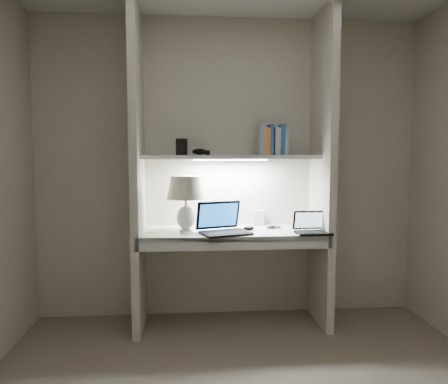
{
  "coord_description": "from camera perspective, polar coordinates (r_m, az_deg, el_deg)",
  "views": [
    {
      "loc": [
        -0.34,
        -2.18,
        1.38
      ],
      "look_at": [
        -0.07,
        1.05,
        1.09
      ],
      "focal_mm": 35.0,
      "sensor_mm": 36.0,
      "label": 1
    }
  ],
  "objects": [
    {
      "name": "alcove_panel_right",
      "position": [
        3.58,
        12.74,
        2.87
      ],
      "size": [
        0.06,
        0.55,
        2.5
      ],
      "primitive_type": "cube",
      "color": "beige",
      "rests_on": "floor"
    },
    {
      "name": "desk",
      "position": [
        3.48,
        0.99,
        -5.34
      ],
      "size": [
        1.4,
        0.55,
        0.04
      ],
      "primitive_type": "cube",
      "color": "white",
      "rests_on": "alcove_panel_left"
    },
    {
      "name": "shelf",
      "position": [
        3.52,
        0.85,
        4.59
      ],
      "size": [
        1.4,
        0.36,
        0.03
      ],
      "primitive_type": "cube",
      "color": "silver",
      "rests_on": "back_wall"
    },
    {
      "name": "sticky_note",
      "position": [
        3.44,
        -9.67,
        -5.2
      ],
      "size": [
        0.08,
        0.08,
        0.0
      ],
      "primitive_type": "cube",
      "rotation": [
        0.0,
        0.0,
        0.17
      ],
      "color": "#E7F333",
      "rests_on": "desk"
    },
    {
      "name": "strip_light",
      "position": [
        3.52,
        0.85,
        4.23
      ],
      "size": [
        0.6,
        0.04,
        0.02
      ],
      "primitive_type": "cube",
      "color": "white",
      "rests_on": "shelf"
    },
    {
      "name": "table_lamp",
      "position": [
        3.4,
        -5.02,
        -0.28
      ],
      "size": [
        0.3,
        0.3,
        0.44
      ],
      "color": "white",
      "rests_on": "desk"
    },
    {
      "name": "laptop_netbook",
      "position": [
        3.42,
        11.41,
        -4.64
      ],
      "size": [
        0.26,
        0.23,
        0.17
      ],
      "rotation": [
        0.0,
        0.0,
        0.03
      ],
      "color": "black",
      "rests_on": "desk"
    },
    {
      "name": "alcove_panel_left",
      "position": [
        3.43,
        -11.23,
        2.81
      ],
      "size": [
        0.06,
        0.55,
        2.5
      ],
      "primitive_type": "cube",
      "color": "beige",
      "rests_on": "floor"
    },
    {
      "name": "laptop_main",
      "position": [
        3.35,
        -0.16,
        -4.47
      ],
      "size": [
        0.43,
        0.4,
        0.24
      ],
      "rotation": [
        0.0,
        0.0,
        0.32
      ],
      "color": "black",
      "rests_on": "desk"
    },
    {
      "name": "desk_apron",
      "position": [
        3.24,
        1.45,
        -6.7
      ],
      "size": [
        1.46,
        0.03,
        0.1
      ],
      "primitive_type": "cube",
      "color": "silver",
      "rests_on": "desk"
    },
    {
      "name": "book_row",
      "position": [
        3.61,
        6.36,
        6.68
      ],
      "size": [
        0.24,
        0.17,
        0.25
      ],
      "color": "silver",
      "rests_on": "shelf"
    },
    {
      "name": "speaker",
      "position": [
        3.72,
        4.59,
        -3.33
      ],
      "size": [
        0.11,
        0.09,
        0.13
      ],
      "primitive_type": "cube",
      "rotation": [
        0.0,
        0.0,
        -0.24
      ],
      "color": "silver",
      "rests_on": "desk"
    },
    {
      "name": "shelf_gadget",
      "position": [
        3.59,
        -3.22,
        5.28
      ],
      "size": [
        0.14,
        0.12,
        0.05
      ],
      "primitive_type": "ellipsoid",
      "rotation": [
        0.0,
        0.0,
        -0.26
      ],
      "color": "black",
      "rests_on": "shelf"
    },
    {
      "name": "cable_coil",
      "position": [
        3.61,
        6.63,
        -4.57
      ],
      "size": [
        0.13,
        0.13,
        0.01
      ],
      "primitive_type": "torus",
      "rotation": [
        0.0,
        0.0,
        -0.27
      ],
      "color": "black",
      "rests_on": "desk"
    },
    {
      "name": "back_wall",
      "position": [
        3.7,
        0.58,
        3.07
      ],
      "size": [
        3.2,
        0.01,
        2.5
      ],
      "primitive_type": "cube",
      "color": "beige",
      "rests_on": "floor"
    },
    {
      "name": "mouse",
      "position": [
        3.49,
        3.26,
        -4.74
      ],
      "size": [
        0.09,
        0.06,
        0.03
      ],
      "primitive_type": "ellipsoid",
      "rotation": [
        0.0,
        0.0,
        -0.05
      ],
      "color": "black",
      "rests_on": "desk"
    },
    {
      "name": "shelf_box",
      "position": [
        3.51,
        -5.56,
        5.88
      ],
      "size": [
        0.09,
        0.08,
        0.13
      ],
      "primitive_type": "cube",
      "rotation": [
        0.0,
        0.0,
        -0.41
      ],
      "color": "black",
      "rests_on": "shelf"
    }
  ]
}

